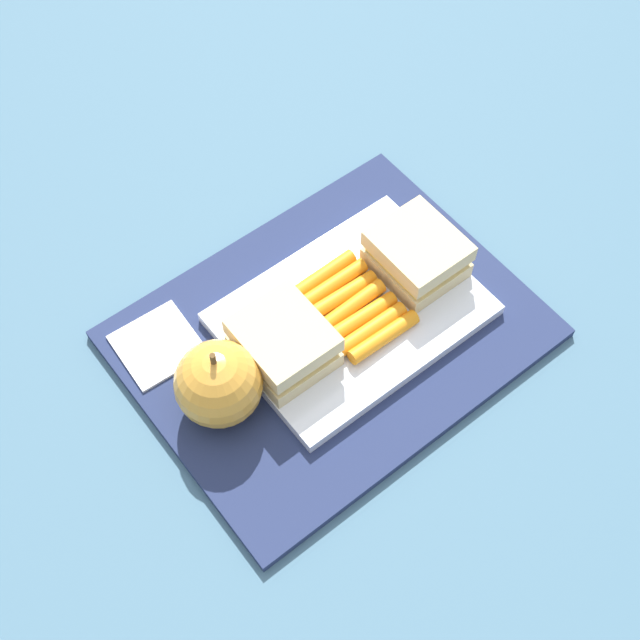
{
  "coord_description": "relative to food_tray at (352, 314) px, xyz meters",
  "views": [
    {
      "loc": [
        0.26,
        0.32,
        0.7
      ],
      "look_at": [
        0.01,
        0.0,
        0.04
      ],
      "focal_mm": 48.76,
      "sensor_mm": 36.0,
      "label": 1
    }
  ],
  "objects": [
    {
      "name": "lunchbag_mat",
      "position": [
        0.03,
        0.0,
        -0.01
      ],
      "size": [
        0.36,
        0.28,
        0.01
      ],
      "primitive_type": "cube",
      "color": "navy",
      "rests_on": "ground_plane"
    },
    {
      "name": "sandwich_half_left",
      "position": [
        -0.08,
        0.0,
        0.03
      ],
      "size": [
        0.07,
        0.08,
        0.04
      ],
      "color": "#DBC189",
      "rests_on": "food_tray"
    },
    {
      "name": "apple",
      "position": [
        0.15,
        -0.0,
        0.03
      ],
      "size": [
        0.08,
        0.08,
        0.09
      ],
      "color": "gold",
      "rests_on": "lunchbag_mat"
    },
    {
      "name": "sandwich_half_right",
      "position": [
        0.08,
        0.0,
        0.03
      ],
      "size": [
        0.07,
        0.08,
        0.04
      ],
      "color": "#DBC189",
      "rests_on": "food_tray"
    },
    {
      "name": "carrot_sticks_bundle",
      "position": [
        0.0,
        0.0,
        0.01
      ],
      "size": [
        0.08,
        0.1,
        0.02
      ],
      "color": "orange",
      "rests_on": "food_tray"
    },
    {
      "name": "food_tray",
      "position": [
        0.0,
        0.0,
        0.0
      ],
      "size": [
        0.23,
        0.17,
        0.01
      ],
      "primitive_type": "cube",
      "color": "white",
      "rests_on": "lunchbag_mat"
    },
    {
      "name": "paper_napkin",
      "position": [
        0.16,
        -0.09,
        -0.0
      ],
      "size": [
        0.07,
        0.07,
        0.0
      ],
      "primitive_type": "cube",
      "rotation": [
        0.0,
        0.0,
        -0.05
      ],
      "color": "white",
      "rests_on": "lunchbag_mat"
    },
    {
      "name": "ground_plane",
      "position": [
        0.03,
        0.0,
        -0.02
      ],
      "size": [
        2.4,
        2.4,
        0.0
      ],
      "primitive_type": "plane",
      "color": "#42667A"
    }
  ]
}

